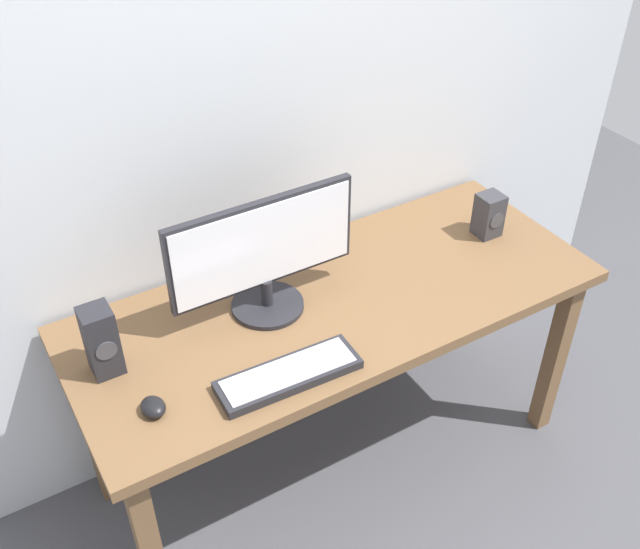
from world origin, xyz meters
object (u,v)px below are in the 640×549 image
object	(u,v)px
desk	(337,320)
mouse	(153,407)
speaker_left	(101,341)
keyboard_primary	(289,374)
speaker_right	(489,215)
monitor	(263,253)

from	to	relation	value
desk	mouse	world-z (taller)	mouse
desk	mouse	bearing A→B (deg)	-167.08
mouse	speaker_left	distance (m)	0.24
keyboard_primary	speaker_right	world-z (taller)	speaker_right
speaker_left	desk	bearing A→B (deg)	-5.17
monitor	keyboard_primary	bearing A→B (deg)	-106.49
keyboard_primary	speaker_left	xyz separation A→B (m)	(-0.42, 0.29, 0.09)
desk	speaker_left	xyz separation A→B (m)	(-0.72, 0.07, 0.20)
keyboard_primary	mouse	bearing A→B (deg)	168.49
monitor	mouse	size ratio (longest dim) A/B	7.45
speaker_right	speaker_left	size ratio (longest dim) A/B	0.73
speaker_right	speaker_left	xyz separation A→B (m)	(-1.36, 0.03, 0.03)
speaker_right	mouse	bearing A→B (deg)	-171.83
mouse	monitor	bearing A→B (deg)	21.76
monitor	speaker_left	world-z (taller)	monitor
monitor	speaker_right	xyz separation A→B (m)	(0.85, -0.05, -0.12)
keyboard_primary	speaker_left	distance (m)	0.52
keyboard_primary	speaker_right	size ratio (longest dim) A/B	2.63
mouse	speaker_right	xyz separation A→B (m)	(1.31, 0.19, 0.06)
mouse	desk	bearing A→B (deg)	7.52
keyboard_primary	mouse	world-z (taller)	mouse
monitor	keyboard_primary	distance (m)	0.37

